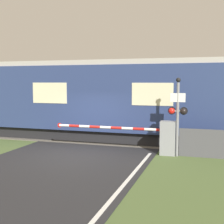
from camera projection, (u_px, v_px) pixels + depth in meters
The scene contains 6 objects.
ground_plane at pixel (79, 154), 12.51m from camera, with size 80.00×80.00×0.00m, color #4C6033.
track_bed at pixel (106, 139), 15.83m from camera, with size 36.00×3.20×0.13m.
train at pixel (157, 101), 14.86m from camera, with size 18.08×2.87×3.92m.
crossing_barrier at pixel (160, 136), 12.48m from camera, with size 5.17×0.44×1.36m.
signal_post at pixel (178, 112), 12.06m from camera, with size 0.75×0.26×3.07m.
roadside_fence at pixel (213, 144), 11.87m from camera, with size 2.54×0.06×1.10m.
Camera 1 is at (4.97, -11.31, 2.93)m, focal length 50.00 mm.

